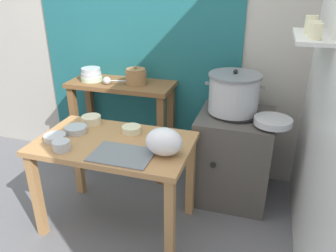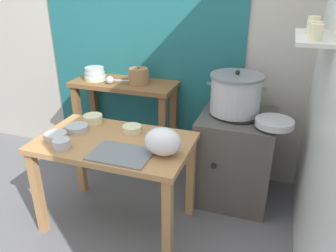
{
  "view_description": "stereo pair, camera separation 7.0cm",
  "coord_description": "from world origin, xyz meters",
  "px_view_note": "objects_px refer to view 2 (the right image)",
  "views": [
    {
      "loc": [
        1.02,
        -1.84,
        1.8
      ],
      "look_at": [
        0.4,
        0.21,
        0.82
      ],
      "focal_mm": 35.82,
      "sensor_mm": 36.0,
      "label": 1
    },
    {
      "loc": [
        1.09,
        -1.82,
        1.8
      ],
      "look_at": [
        0.4,
        0.21,
        0.82
      ],
      "focal_mm": 35.82,
      "sensor_mm": 36.0,
      "label": 2
    }
  ],
  "objects_px": {
    "back_shelf_table": "(125,105)",
    "steamer_pot": "(236,94)",
    "clay_pot": "(139,76)",
    "ladle": "(111,80)",
    "prep_bowl_1": "(132,129)",
    "stove_block": "(235,157)",
    "serving_tray": "(121,154)",
    "prep_bowl_2": "(62,144)",
    "wide_pan": "(274,123)",
    "bowl_stack_enamel": "(95,74)",
    "prep_table": "(115,154)",
    "plastic_bag": "(163,142)",
    "prep_bowl_4": "(56,136)",
    "prep_bowl_0": "(77,128)",
    "prep_bowl_3": "(93,119)"
  },
  "relations": [
    {
      "from": "back_shelf_table",
      "to": "wide_pan",
      "type": "xyz_separation_m",
      "value": [
        1.34,
        -0.28,
        0.12
      ]
    },
    {
      "from": "stove_block",
      "to": "prep_bowl_1",
      "type": "relative_size",
      "value": 5.53
    },
    {
      "from": "prep_bowl_2",
      "to": "prep_bowl_4",
      "type": "xyz_separation_m",
      "value": [
        -0.12,
        0.11,
        -0.01
      ]
    },
    {
      "from": "wide_pan",
      "to": "prep_bowl_2",
      "type": "xyz_separation_m",
      "value": [
        -1.34,
        -0.71,
        -0.05
      ]
    },
    {
      "from": "prep_bowl_4",
      "to": "prep_bowl_1",
      "type": "bearing_deg",
      "value": 30.68
    },
    {
      "from": "stove_block",
      "to": "steamer_pot",
      "type": "distance_m",
      "value": 0.56
    },
    {
      "from": "bowl_stack_enamel",
      "to": "prep_bowl_0",
      "type": "bearing_deg",
      "value": -71.53
    },
    {
      "from": "prep_bowl_1",
      "to": "stove_block",
      "type": "bearing_deg",
      "value": 33.23
    },
    {
      "from": "prep_table",
      "to": "back_shelf_table",
      "type": "height_order",
      "value": "back_shelf_table"
    },
    {
      "from": "stove_block",
      "to": "prep_bowl_4",
      "type": "relative_size",
      "value": 5.04
    },
    {
      "from": "clay_pot",
      "to": "ladle",
      "type": "relative_size",
      "value": 0.69
    },
    {
      "from": "serving_tray",
      "to": "prep_bowl_2",
      "type": "height_order",
      "value": "prep_bowl_2"
    },
    {
      "from": "prep_table",
      "to": "wide_pan",
      "type": "relative_size",
      "value": 3.94
    },
    {
      "from": "back_shelf_table",
      "to": "plastic_bag",
      "type": "relative_size",
      "value": 3.94
    },
    {
      "from": "steamer_pot",
      "to": "prep_bowl_4",
      "type": "height_order",
      "value": "steamer_pot"
    },
    {
      "from": "wide_pan",
      "to": "prep_bowl_2",
      "type": "bearing_deg",
      "value": -152.16
    },
    {
      "from": "stove_block",
      "to": "prep_bowl_2",
      "type": "relative_size",
      "value": 6.56
    },
    {
      "from": "prep_table",
      "to": "steamer_pot",
      "type": "distance_m",
      "value": 1.05
    },
    {
      "from": "stove_block",
      "to": "prep_bowl_4",
      "type": "bearing_deg",
      "value": -147.76
    },
    {
      "from": "ladle",
      "to": "prep_bowl_4",
      "type": "distance_m",
      "value": 0.81
    },
    {
      "from": "stove_block",
      "to": "ladle",
      "type": "distance_m",
      "value": 1.27
    },
    {
      "from": "ladle",
      "to": "serving_tray",
      "type": "relative_size",
      "value": 0.67
    },
    {
      "from": "prep_table",
      "to": "back_shelf_table",
      "type": "distance_m",
      "value": 0.82
    },
    {
      "from": "ladle",
      "to": "plastic_bag",
      "type": "relative_size",
      "value": 1.09
    },
    {
      "from": "wide_pan",
      "to": "ladle",
      "type": "bearing_deg",
      "value": 172.33
    },
    {
      "from": "back_shelf_table",
      "to": "steamer_pot",
      "type": "xyz_separation_m",
      "value": [
        1.03,
        -0.11,
        0.26
      ]
    },
    {
      "from": "serving_tray",
      "to": "prep_bowl_1",
      "type": "distance_m",
      "value": 0.35
    },
    {
      "from": "back_shelf_table",
      "to": "plastic_bag",
      "type": "distance_m",
      "value": 1.09
    },
    {
      "from": "clay_pot",
      "to": "prep_bowl_0",
      "type": "bearing_deg",
      "value": -105.56
    },
    {
      "from": "serving_tray",
      "to": "prep_bowl_3",
      "type": "distance_m",
      "value": 0.59
    },
    {
      "from": "bowl_stack_enamel",
      "to": "prep_bowl_0",
      "type": "height_order",
      "value": "bowl_stack_enamel"
    },
    {
      "from": "wide_pan",
      "to": "prep_bowl_4",
      "type": "distance_m",
      "value": 1.58
    },
    {
      "from": "prep_bowl_0",
      "to": "prep_bowl_3",
      "type": "bearing_deg",
      "value": 79.59
    },
    {
      "from": "prep_bowl_4",
      "to": "serving_tray",
      "type": "bearing_deg",
      "value": -6.34
    },
    {
      "from": "prep_table",
      "to": "steamer_pot",
      "type": "xyz_separation_m",
      "value": [
        0.75,
        0.66,
        0.33
      ]
    },
    {
      "from": "steamer_pot",
      "to": "ladle",
      "type": "relative_size",
      "value": 1.73
    },
    {
      "from": "clay_pot",
      "to": "prep_bowl_2",
      "type": "bearing_deg",
      "value": -98.37
    },
    {
      "from": "prep_bowl_1",
      "to": "prep_bowl_4",
      "type": "distance_m",
      "value": 0.54
    },
    {
      "from": "steamer_pot",
      "to": "prep_bowl_2",
      "type": "bearing_deg",
      "value": -139.35
    },
    {
      "from": "ladle",
      "to": "prep_bowl_1",
      "type": "distance_m",
      "value": 0.69
    },
    {
      "from": "bowl_stack_enamel",
      "to": "wide_pan",
      "type": "bearing_deg",
      "value": -8.98
    },
    {
      "from": "bowl_stack_enamel",
      "to": "prep_bowl_1",
      "type": "height_order",
      "value": "bowl_stack_enamel"
    },
    {
      "from": "prep_bowl_1",
      "to": "prep_bowl_3",
      "type": "xyz_separation_m",
      "value": [
        -0.36,
        0.06,
        0.01
      ]
    },
    {
      "from": "serving_tray",
      "to": "prep_bowl_0",
      "type": "distance_m",
      "value": 0.52
    },
    {
      "from": "prep_table",
      "to": "plastic_bag",
      "type": "distance_m",
      "value": 0.45
    },
    {
      "from": "serving_tray",
      "to": "prep_bowl_4",
      "type": "height_order",
      "value": "prep_bowl_4"
    },
    {
      "from": "steamer_pot",
      "to": "prep_bowl_1",
      "type": "xyz_separation_m",
      "value": [
        -0.68,
        -0.49,
        -0.19
      ]
    },
    {
      "from": "ladle",
      "to": "prep_bowl_0",
      "type": "relative_size",
      "value": 1.65
    },
    {
      "from": "serving_tray",
      "to": "prep_table",
      "type": "bearing_deg",
      "value": 129.85
    },
    {
      "from": "bowl_stack_enamel",
      "to": "prep_bowl_4",
      "type": "bearing_deg",
      "value": -79.34
    }
  ]
}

